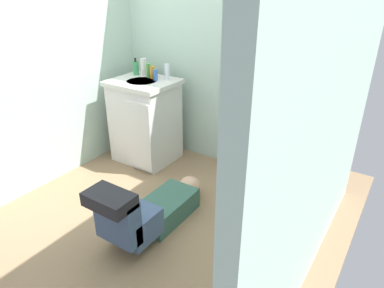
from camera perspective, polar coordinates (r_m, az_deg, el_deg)
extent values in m
cube|color=#896C4F|center=(2.85, -5.85, -11.54)|extent=(2.73, 3.12, 0.04)
cube|color=#B3CDBD|center=(3.22, 5.98, 16.74)|extent=(2.39, 0.08, 2.40)
cube|color=#B3CDBD|center=(3.18, -23.89, 14.66)|extent=(0.08, 2.12, 2.40)
cube|color=#B3CDBD|center=(1.82, 22.11, 7.95)|extent=(0.08, 2.12, 2.40)
cube|color=silver|center=(2.99, 15.23, -5.51)|extent=(0.22, 0.30, 0.38)
cylinder|color=silver|center=(2.85, 15.26, -2.78)|extent=(0.35, 0.35, 0.08)
cube|color=silver|center=(2.95, 16.88, 1.63)|extent=(0.34, 0.17, 0.34)
cube|color=silver|center=(2.88, 17.34, 4.99)|extent=(0.36, 0.19, 0.03)
cube|color=silver|center=(3.49, -7.62, 3.48)|extent=(0.56, 0.48, 0.78)
cube|color=silver|center=(3.35, -8.03, 9.97)|extent=(0.60, 0.52, 0.04)
cylinder|color=silver|center=(3.34, -8.25, 9.81)|extent=(0.28, 0.28, 0.05)
cube|color=silver|center=(3.23, -8.49, 1.16)|extent=(0.26, 0.03, 0.66)
cylinder|color=silver|center=(3.44, -6.55, 11.66)|extent=(0.02, 0.02, 0.10)
cube|color=#33594C|center=(2.74, -4.29, -10.38)|extent=(0.29, 0.52, 0.17)
sphere|color=tan|center=(2.96, -0.39, -7.10)|extent=(0.19, 0.19, 0.19)
cube|color=#405476|center=(2.47, -9.55, -12.61)|extent=(0.31, 0.28, 0.20)
cube|color=#405476|center=(2.32, -12.13, -11.99)|extent=(0.31, 0.12, 0.32)
cube|color=black|center=(2.20, -13.38, -8.94)|extent=(0.31, 0.19, 0.09)
cylinder|color=#33594C|center=(2.96, -5.34, -8.03)|extent=(0.08, 0.30, 0.08)
cube|color=silver|center=(2.87, 16.66, 6.40)|extent=(0.22, 0.11, 0.10)
cube|color=#33598C|center=(2.83, 19.55, 5.84)|extent=(0.12, 0.09, 0.11)
cylinder|color=#3A9654|center=(3.54, -9.20, 12.17)|extent=(0.06, 0.06, 0.13)
cylinder|color=black|center=(3.52, -9.30, 13.48)|extent=(0.02, 0.02, 0.04)
cylinder|color=white|center=(3.50, -7.94, 12.38)|extent=(0.06, 0.06, 0.17)
cylinder|color=#4D9C45|center=(3.43, -7.13, 11.88)|extent=(0.04, 0.04, 0.13)
cylinder|color=#C78A29|center=(3.40, -6.46, 11.60)|extent=(0.06, 0.06, 0.11)
cylinder|color=#3A69BB|center=(3.31, -6.04, 11.19)|extent=(0.04, 0.04, 0.11)
cylinder|color=silver|center=(3.32, -4.12, 11.69)|extent=(0.05, 0.05, 0.15)
cylinder|color=white|center=(2.90, 7.57, -7.58)|extent=(0.11, 0.11, 0.24)
cylinder|color=white|center=(2.43, 12.60, -17.69)|extent=(0.11, 0.11, 0.10)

